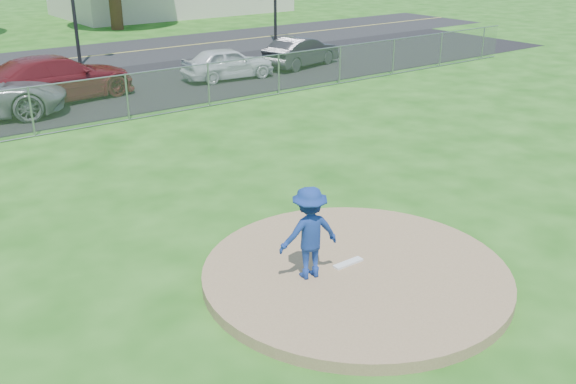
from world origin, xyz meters
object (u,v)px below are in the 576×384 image
pitcher (309,233)px  parked_car_darkred (57,78)px  parked_car_pearl (228,63)px  parked_car_charcoal (301,52)px

pitcher → parked_car_darkred: size_ratio=0.29×
parked_car_darkred → parked_car_pearl: bearing=-103.4°
pitcher → parked_car_darkred: (0.86, 15.62, -0.18)m
parked_car_darkred → parked_car_pearl: size_ratio=1.48×
parked_car_pearl → parked_car_charcoal: 4.08m
pitcher → parked_car_pearl: 17.03m
parked_car_darkred → parked_car_pearl: (6.88, -0.45, -0.17)m
pitcher → parked_car_charcoal: 19.46m
pitcher → parked_car_charcoal: (11.80, 15.47, -0.35)m
pitcher → parked_car_charcoal: pitcher is taller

